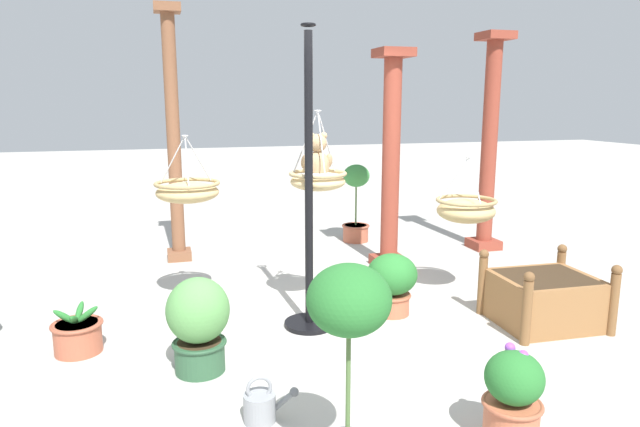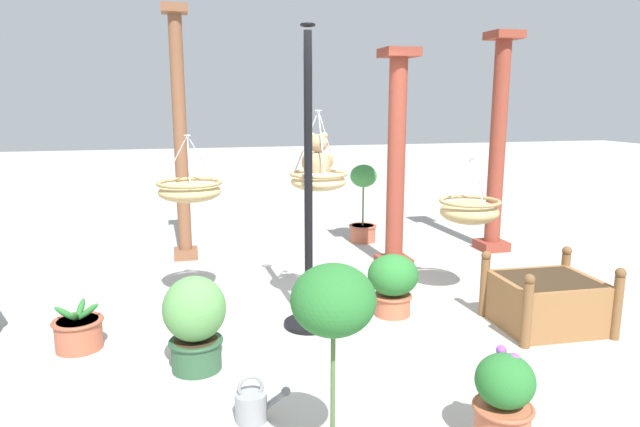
{
  "view_description": "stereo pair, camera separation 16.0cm",
  "coord_description": "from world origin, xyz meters",
  "px_view_note": "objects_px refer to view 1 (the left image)",
  "views": [
    {
      "loc": [
        -1.31,
        -4.49,
        1.94
      ],
      "look_at": [
        0.02,
        0.11,
        0.99
      ],
      "focal_mm": 31.55,
      "sensor_mm": 36.0,
      "label": 1
    },
    {
      "loc": [
        -1.15,
        -4.53,
        1.94
      ],
      "look_at": [
        0.02,
        0.11,
        0.99
      ],
      "focal_mm": 31.55,
      "sensor_mm": 36.0,
      "label": 2
    }
  ],
  "objects_px": {
    "greenhouse_pillar_right": "(174,141)",
    "potted_plant_trailing_ivy": "(198,322)",
    "greenhouse_pillar_left": "(489,148)",
    "potted_plant_fern_front": "(348,370)",
    "potted_plant_flowering_red": "(392,281)",
    "potted_plant_tall_leafy": "(78,334)",
    "potted_plant_bushy_green": "(513,399)",
    "hanging_basket_left_high": "(187,191)",
    "watering_can": "(261,406)",
    "display_pole_central": "(309,237)",
    "hanging_basket_with_teddy": "(318,180)",
    "teddy_bear": "(317,159)",
    "potted_plant_conical_shrub": "(356,202)",
    "hanging_basket_right_low": "(466,209)",
    "greenhouse_pillar_far_back": "(391,165)",
    "wooden_planter_box": "(544,298)"
  },
  "relations": [
    {
      "from": "hanging_basket_left_high",
      "to": "potted_plant_flowering_red",
      "type": "bearing_deg",
      "value": -20.71
    },
    {
      "from": "potted_plant_tall_leafy",
      "to": "watering_can",
      "type": "height_order",
      "value": "potted_plant_tall_leafy"
    },
    {
      "from": "teddy_bear",
      "to": "hanging_basket_right_low",
      "type": "bearing_deg",
      "value": 2.72
    },
    {
      "from": "greenhouse_pillar_far_back",
      "to": "potted_plant_bushy_green",
      "type": "height_order",
      "value": "greenhouse_pillar_far_back"
    },
    {
      "from": "potted_plant_tall_leafy",
      "to": "greenhouse_pillar_right",
      "type": "bearing_deg",
      "value": 70.9
    },
    {
      "from": "potted_plant_bushy_green",
      "to": "potted_plant_trailing_ivy",
      "type": "distance_m",
      "value": 2.17
    },
    {
      "from": "hanging_basket_right_low",
      "to": "potted_plant_bushy_green",
      "type": "distance_m",
      "value": 2.66
    },
    {
      "from": "greenhouse_pillar_far_back",
      "to": "potted_plant_flowering_red",
      "type": "relative_size",
      "value": 4.42
    },
    {
      "from": "greenhouse_pillar_right",
      "to": "potted_plant_trailing_ivy",
      "type": "distance_m",
      "value": 3.29
    },
    {
      "from": "greenhouse_pillar_left",
      "to": "potted_plant_flowering_red",
      "type": "xyz_separation_m",
      "value": [
        -2.14,
        -1.87,
        -1.04
      ]
    },
    {
      "from": "hanging_basket_left_high",
      "to": "greenhouse_pillar_left",
      "type": "distance_m",
      "value": 4.1
    },
    {
      "from": "wooden_planter_box",
      "to": "potted_plant_conical_shrub",
      "type": "distance_m",
      "value": 3.38
    },
    {
      "from": "teddy_bear",
      "to": "greenhouse_pillar_left",
      "type": "height_order",
      "value": "greenhouse_pillar_left"
    },
    {
      "from": "potted_plant_tall_leafy",
      "to": "potted_plant_bushy_green",
      "type": "relative_size",
      "value": 0.66
    },
    {
      "from": "greenhouse_pillar_right",
      "to": "hanging_basket_with_teddy",
      "type": "bearing_deg",
      "value": -62.78
    },
    {
      "from": "greenhouse_pillar_right",
      "to": "potted_plant_tall_leafy",
      "type": "height_order",
      "value": "greenhouse_pillar_right"
    },
    {
      "from": "display_pole_central",
      "to": "potted_plant_conical_shrub",
      "type": "relative_size",
      "value": 2.34
    },
    {
      "from": "hanging_basket_left_high",
      "to": "potted_plant_bushy_green",
      "type": "relative_size",
      "value": 1.04
    },
    {
      "from": "potted_plant_flowering_red",
      "to": "potted_plant_bushy_green",
      "type": "height_order",
      "value": "potted_plant_bushy_green"
    },
    {
      "from": "greenhouse_pillar_left",
      "to": "potted_plant_bushy_green",
      "type": "relative_size",
      "value": 4.7
    },
    {
      "from": "greenhouse_pillar_far_back",
      "to": "potted_plant_fern_front",
      "type": "bearing_deg",
      "value": -115.87
    },
    {
      "from": "hanging_basket_right_low",
      "to": "potted_plant_conical_shrub",
      "type": "distance_m",
      "value": 2.48
    },
    {
      "from": "potted_plant_flowering_red",
      "to": "watering_can",
      "type": "relative_size",
      "value": 1.64
    },
    {
      "from": "hanging_basket_with_teddy",
      "to": "greenhouse_pillar_far_back",
      "type": "height_order",
      "value": "greenhouse_pillar_far_back"
    },
    {
      "from": "hanging_basket_with_teddy",
      "to": "hanging_basket_left_high",
      "type": "height_order",
      "value": "hanging_basket_with_teddy"
    },
    {
      "from": "teddy_bear",
      "to": "watering_can",
      "type": "distance_m",
      "value": 2.27
    },
    {
      "from": "display_pole_central",
      "to": "potted_plant_trailing_ivy",
      "type": "xyz_separation_m",
      "value": [
        -0.99,
        -0.59,
        -0.43
      ]
    },
    {
      "from": "greenhouse_pillar_far_back",
      "to": "display_pole_central",
      "type": "bearing_deg",
      "value": -132.59
    },
    {
      "from": "hanging_basket_left_high",
      "to": "wooden_planter_box",
      "type": "height_order",
      "value": "hanging_basket_left_high"
    },
    {
      "from": "watering_can",
      "to": "potted_plant_tall_leafy",
      "type": "bearing_deg",
      "value": 131.61
    },
    {
      "from": "teddy_bear",
      "to": "potted_plant_flowering_red",
      "type": "bearing_deg",
      "value": -16.97
    },
    {
      "from": "greenhouse_pillar_left",
      "to": "potted_plant_fern_front",
      "type": "bearing_deg",
      "value": -129.35
    },
    {
      "from": "greenhouse_pillar_far_back",
      "to": "greenhouse_pillar_right",
      "type": "bearing_deg",
      "value": 157.39
    },
    {
      "from": "potted_plant_fern_front",
      "to": "potted_plant_bushy_green",
      "type": "bearing_deg",
      "value": 4.59
    },
    {
      "from": "hanging_basket_right_low",
      "to": "watering_can",
      "type": "height_order",
      "value": "hanging_basket_right_low"
    },
    {
      "from": "teddy_bear",
      "to": "potted_plant_bushy_green",
      "type": "bearing_deg",
      "value": -77.75
    },
    {
      "from": "hanging_basket_right_low",
      "to": "potted_plant_conical_shrub",
      "type": "relative_size",
      "value": 0.6
    },
    {
      "from": "greenhouse_pillar_far_back",
      "to": "potted_plant_conical_shrub",
      "type": "distance_m",
      "value": 1.43
    },
    {
      "from": "potted_plant_flowering_red",
      "to": "greenhouse_pillar_far_back",
      "type": "bearing_deg",
      "value": 68.05
    },
    {
      "from": "potted_plant_flowering_red",
      "to": "potted_plant_fern_front",
      "type": "bearing_deg",
      "value": -118.34
    },
    {
      "from": "teddy_bear",
      "to": "potted_plant_conical_shrub",
      "type": "relative_size",
      "value": 0.38
    },
    {
      "from": "potted_plant_conical_shrub",
      "to": "greenhouse_pillar_left",
      "type": "bearing_deg",
      "value": -29.04
    },
    {
      "from": "display_pole_central",
      "to": "hanging_basket_with_teddy",
      "type": "relative_size",
      "value": 3.61
    },
    {
      "from": "greenhouse_pillar_right",
      "to": "potted_plant_flowering_red",
      "type": "height_order",
      "value": "greenhouse_pillar_right"
    },
    {
      "from": "hanging_basket_with_teddy",
      "to": "hanging_basket_right_low",
      "type": "xyz_separation_m",
      "value": [
        1.55,
        0.1,
        -0.37
      ]
    },
    {
      "from": "greenhouse_pillar_left",
      "to": "wooden_planter_box",
      "type": "distance_m",
      "value": 2.86
    },
    {
      "from": "potted_plant_flowering_red",
      "to": "potted_plant_tall_leafy",
      "type": "distance_m",
      "value": 2.7
    },
    {
      "from": "greenhouse_pillar_right",
      "to": "potted_plant_tall_leafy",
      "type": "bearing_deg",
      "value": -109.1
    },
    {
      "from": "hanging_basket_right_low",
      "to": "potted_plant_flowering_red",
      "type": "xyz_separation_m",
      "value": [
        -0.9,
        -0.27,
        -0.58
      ]
    },
    {
      "from": "greenhouse_pillar_left",
      "to": "watering_can",
      "type": "relative_size",
      "value": 8.01
    }
  ]
}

